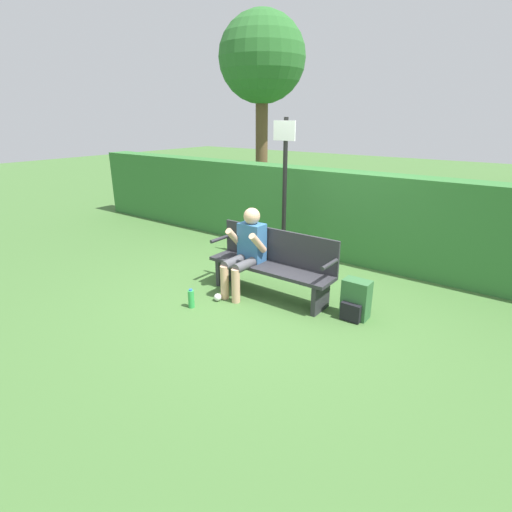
# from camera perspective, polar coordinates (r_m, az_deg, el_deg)

# --- Properties ---
(ground_plane) EXTENTS (40.00, 40.00, 0.00)m
(ground_plane) POSITION_cam_1_polar(r_m,az_deg,el_deg) (5.44, 1.91, -5.61)
(ground_plane) COLOR #426B33
(hedge_back) EXTENTS (12.00, 0.50, 1.46)m
(hedge_back) POSITION_cam_1_polar(r_m,az_deg,el_deg) (6.87, 11.71, 5.80)
(hedge_back) COLOR #337033
(hedge_back) RESTS_ON ground
(park_bench) EXTENTS (1.78, 0.42, 0.88)m
(park_bench) POSITION_cam_1_polar(r_m,az_deg,el_deg) (5.32, 2.38, -0.97)
(park_bench) COLOR #2D2D33
(park_bench) RESTS_ON ground
(person_seated) EXTENTS (0.48, 0.64, 1.15)m
(person_seated) POSITION_cam_1_polar(r_m,az_deg,el_deg) (5.33, -1.35, 1.16)
(person_seated) COLOR #336699
(person_seated) RESTS_ON ground
(backpack) EXTENTS (0.32, 0.27, 0.48)m
(backpack) POSITION_cam_1_polar(r_m,az_deg,el_deg) (4.92, 14.02, -6.16)
(backpack) COLOR #336638
(backpack) RESTS_ON ground
(water_bottle) EXTENTS (0.08, 0.08, 0.25)m
(water_bottle) POSITION_cam_1_polar(r_m,az_deg,el_deg) (5.13, -9.25, -6.05)
(water_bottle) COLOR green
(water_bottle) RESTS_ON ground
(signpost) EXTENTS (0.38, 0.09, 2.28)m
(signpost) POSITION_cam_1_polar(r_m,az_deg,el_deg) (6.43, 4.09, 10.65)
(signpost) COLOR black
(signpost) RESTS_ON ground
(tree) EXTENTS (2.05, 2.05, 4.61)m
(tree) POSITION_cam_1_polar(r_m,az_deg,el_deg) (10.44, 0.86, 26.12)
(tree) COLOR brown
(tree) RESTS_ON ground
(litter_crumple) EXTENTS (0.10, 0.10, 0.10)m
(litter_crumple) POSITION_cam_1_polar(r_m,az_deg,el_deg) (5.28, -5.50, -5.89)
(litter_crumple) COLOR silver
(litter_crumple) RESTS_ON ground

